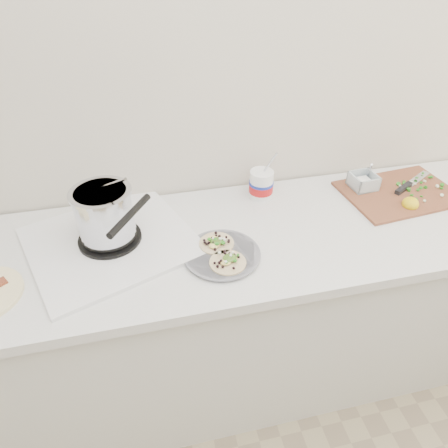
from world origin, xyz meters
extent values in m
cube|color=beige|center=(0.00, 1.73, 1.30)|extent=(3.50, 0.05, 2.60)
cube|color=silver|center=(0.00, 1.43, 0.43)|extent=(2.40, 0.62, 0.86)
cube|color=silver|center=(0.00, 1.41, 0.88)|extent=(2.44, 0.66, 0.04)
cube|color=silver|center=(-0.48, 1.47, 0.91)|extent=(0.68, 0.66, 0.01)
cylinder|color=black|center=(-0.48, 1.47, 0.92)|extent=(0.22, 0.22, 0.01)
torus|color=black|center=(-0.48, 1.47, 0.94)|extent=(0.19, 0.19, 0.02)
cylinder|color=silver|center=(-0.48, 1.47, 1.03)|extent=(0.19, 0.19, 0.17)
cylinder|color=slate|center=(-0.11, 1.31, 0.91)|extent=(0.25, 0.25, 0.01)
cylinder|color=slate|center=(-0.11, 1.31, 0.91)|extent=(0.26, 0.26, 0.00)
cylinder|color=white|center=(0.13, 1.64, 0.96)|extent=(0.10, 0.10, 0.12)
cylinder|color=red|center=(0.13, 1.64, 0.95)|extent=(0.10, 0.10, 0.04)
cylinder|color=#192D99|center=(0.13, 1.64, 0.97)|extent=(0.10, 0.10, 0.01)
cube|color=brown|center=(0.70, 1.53, 0.91)|extent=(0.49, 0.36, 0.01)
cube|color=white|center=(0.56, 1.59, 0.93)|extent=(0.07, 0.07, 0.03)
ellipsoid|color=yellow|center=(0.68, 1.42, 0.93)|extent=(0.06, 0.06, 0.05)
cube|color=silver|center=(0.84, 1.60, 0.91)|extent=(0.16, 0.11, 0.00)
cube|color=black|center=(0.72, 1.53, 0.92)|extent=(0.11, 0.07, 0.02)
camera|label=1|loc=(-0.33, 0.31, 1.82)|focal=32.00mm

